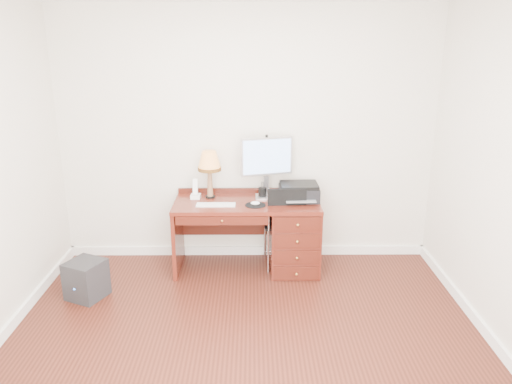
{
  "coord_description": "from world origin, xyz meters",
  "views": [
    {
      "loc": [
        0.06,
        -3.47,
        2.4
      ],
      "look_at": [
        0.09,
        1.2,
        0.92
      ],
      "focal_mm": 35.0,
      "sensor_mm": 36.0,
      "label": 1
    }
  ],
  "objects_px": {
    "leg_lamp": "(209,164)",
    "chair": "(284,218)",
    "desk": "(278,232)",
    "monitor": "(267,160)",
    "phone": "(196,193)",
    "equipment_box": "(86,279)",
    "printer": "(299,192)"
  },
  "relations": [
    {
      "from": "desk",
      "to": "leg_lamp",
      "type": "relative_size",
      "value": 3.01
    },
    {
      "from": "monitor",
      "to": "equipment_box",
      "type": "xyz_separation_m",
      "value": [
        -1.73,
        -0.78,
        -0.97
      ]
    },
    {
      "from": "printer",
      "to": "chair",
      "type": "relative_size",
      "value": 0.44
    },
    {
      "from": "desk",
      "to": "phone",
      "type": "xyz_separation_m",
      "value": [
        -0.86,
        0.11,
        0.4
      ]
    },
    {
      "from": "monitor",
      "to": "equipment_box",
      "type": "relative_size",
      "value": 1.75
    },
    {
      "from": "desk",
      "to": "leg_lamp",
      "type": "height_order",
      "value": "leg_lamp"
    },
    {
      "from": "monitor",
      "to": "desk",
      "type": "bearing_deg",
      "value": -71.41
    },
    {
      "from": "equipment_box",
      "to": "chair",
      "type": "bearing_deg",
      "value": 43.0
    },
    {
      "from": "phone",
      "to": "chair",
      "type": "height_order",
      "value": "phone"
    },
    {
      "from": "monitor",
      "to": "chair",
      "type": "bearing_deg",
      "value": -54.84
    },
    {
      "from": "leg_lamp",
      "to": "chair",
      "type": "distance_m",
      "value": 0.97
    },
    {
      "from": "desk",
      "to": "phone",
      "type": "relative_size",
      "value": 7.11
    },
    {
      "from": "desk",
      "to": "printer",
      "type": "height_order",
      "value": "printer"
    },
    {
      "from": "monitor",
      "to": "phone",
      "type": "relative_size",
      "value": 3.03
    },
    {
      "from": "phone",
      "to": "equipment_box",
      "type": "height_order",
      "value": "phone"
    },
    {
      "from": "monitor",
      "to": "leg_lamp",
      "type": "xyz_separation_m",
      "value": [
        -0.6,
        -0.03,
        -0.04
      ]
    },
    {
      "from": "monitor",
      "to": "chair",
      "type": "xyz_separation_m",
      "value": [
        0.18,
        -0.15,
        -0.59
      ]
    },
    {
      "from": "printer",
      "to": "equipment_box",
      "type": "xyz_separation_m",
      "value": [
        -2.06,
        -0.67,
        -0.65
      ]
    },
    {
      "from": "desk",
      "to": "equipment_box",
      "type": "height_order",
      "value": "desk"
    },
    {
      "from": "desk",
      "to": "equipment_box",
      "type": "bearing_deg",
      "value": -161.45
    },
    {
      "from": "desk",
      "to": "chair",
      "type": "bearing_deg",
      "value": 11.18
    },
    {
      "from": "chair",
      "to": "monitor",
      "type": "bearing_deg",
      "value": 136.63
    },
    {
      "from": "printer",
      "to": "chair",
      "type": "distance_m",
      "value": 0.32
    },
    {
      "from": "chair",
      "to": "equipment_box",
      "type": "height_order",
      "value": "chair"
    },
    {
      "from": "desk",
      "to": "monitor",
      "type": "bearing_deg",
      "value": 123.72
    },
    {
      "from": "desk",
      "to": "phone",
      "type": "bearing_deg",
      "value": 173.0
    },
    {
      "from": "desk",
      "to": "printer",
      "type": "relative_size",
      "value": 3.66
    },
    {
      "from": "leg_lamp",
      "to": "desk",
      "type": "bearing_deg",
      "value": -10.74
    },
    {
      "from": "leg_lamp",
      "to": "phone",
      "type": "distance_m",
      "value": 0.34
    },
    {
      "from": "phone",
      "to": "equipment_box",
      "type": "distance_m",
      "value": 1.37
    },
    {
      "from": "monitor",
      "to": "printer",
      "type": "distance_m",
      "value": 0.47
    },
    {
      "from": "monitor",
      "to": "printer",
      "type": "xyz_separation_m",
      "value": [
        0.33,
        -0.12,
        -0.32
      ]
    }
  ]
}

